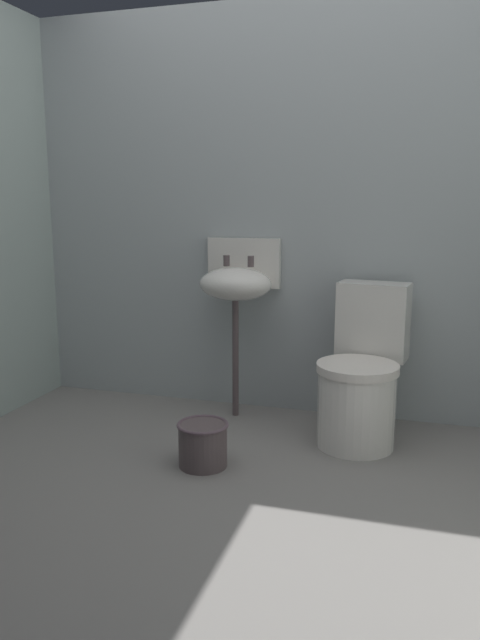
% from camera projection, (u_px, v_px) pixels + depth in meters
% --- Properties ---
extents(ground_plane, '(3.40, 2.82, 0.08)m').
position_uv_depth(ground_plane, '(218.00, 514.00, 2.46)').
color(ground_plane, gray).
extents(wall_back, '(3.40, 0.10, 2.24)m').
position_uv_depth(wall_back, '(289.00, 214.00, 3.42)').
color(wall_back, '#A2AAAC').
rests_on(wall_back, ground).
extents(toilet_near_wall, '(0.46, 0.64, 0.78)m').
position_uv_depth(toilet_near_wall, '(361.00, 379.00, 3.07)').
color(toilet_near_wall, white).
rests_on(toilet_near_wall, ground).
extents(sink, '(0.42, 0.35, 0.99)m').
position_uv_depth(sink, '(237.00, 283.00, 3.36)').
color(sink, '#56484A').
rests_on(sink, ground).
extents(bucket, '(0.24, 0.24, 0.21)m').
position_uv_depth(bucket, '(203.00, 443.00, 2.80)').
color(bucket, '#56484A').
rests_on(bucket, ground).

